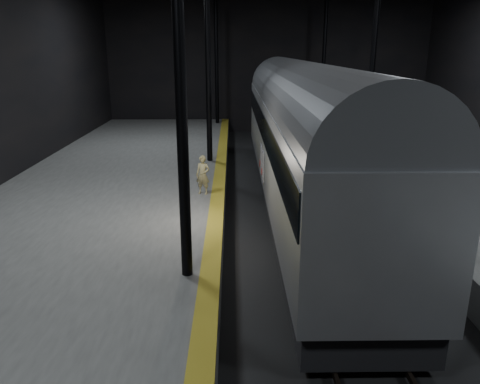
{
  "coord_description": "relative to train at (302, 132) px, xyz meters",
  "views": [
    {
      "loc": [
        -2.68,
        -14.28,
        6.24
      ],
      "look_at": [
        -2.47,
        -0.51,
        2.0
      ],
      "focal_mm": 35.0,
      "sensor_mm": 36.0,
      "label": 1
    }
  ],
  "objects": [
    {
      "name": "ground",
      "position": [
        0.0,
        -3.64,
        -3.15
      ],
      "size": [
        44.0,
        44.0,
        0.0
      ],
      "primitive_type": "plane",
      "color": "black",
      "rests_on": "ground"
    },
    {
      "name": "platform_left",
      "position": [
        -7.5,
        -3.64,
        -2.65
      ],
      "size": [
        9.0,
        43.8,
        1.0
      ],
      "primitive_type": "cube",
      "color": "#51514E",
      "rests_on": "ground"
    },
    {
      "name": "woman",
      "position": [
        -3.8,
        -1.1,
        -1.42
      ],
      "size": [
        0.62,
        0.51,
        1.47
      ],
      "primitive_type": "imported",
      "rotation": [
        0.0,
        0.0,
        -0.33
      ],
      "color": "tan",
      "rests_on": "platform_left"
    },
    {
      "name": "track",
      "position": [
        0.0,
        -3.64,
        -3.09
      ],
      "size": [
        2.4,
        43.0,
        0.24
      ],
      "color": "#3F3328",
      "rests_on": "ground"
    },
    {
      "name": "tactile_strip",
      "position": [
        -3.25,
        -3.64,
        -2.15
      ],
      "size": [
        0.5,
        43.8,
        0.01
      ],
      "primitive_type": "cube",
      "color": "olive",
      "rests_on": "platform_left"
    },
    {
      "name": "train",
      "position": [
        0.0,
        0.0,
        0.0
      ],
      "size": [
        3.16,
        21.15,
        5.65
      ],
      "color": "#9C9FA4",
      "rests_on": "ground"
    }
  ]
}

